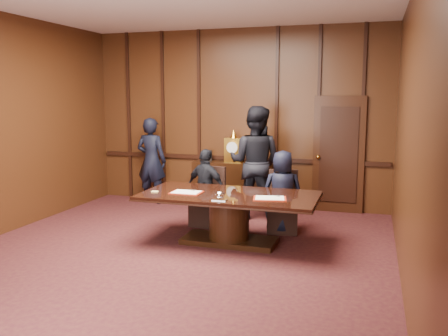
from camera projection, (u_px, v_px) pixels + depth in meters
name	position (u px, v px, depth m)	size (l,w,h in m)	color
room	(172.00, 132.00, 6.26)	(7.00, 7.04, 3.50)	black
sideboard	(234.00, 183.00, 9.41)	(1.60, 0.45, 1.54)	black
conference_table	(229.00, 210.00, 7.06)	(2.62, 1.32, 0.76)	black
folder_left	(186.00, 192.00, 7.08)	(0.46, 0.33, 0.02)	#9D220E
folder_right	(270.00, 198.00, 6.68)	(0.52, 0.42, 0.02)	#9D220E
inkstand	(220.00, 196.00, 6.59)	(0.20, 0.14, 0.12)	white
notepad	(155.00, 192.00, 7.14)	(0.10, 0.07, 0.01)	#EED074
chair_left	(208.00, 208.00, 8.11)	(0.54, 0.54, 0.99)	black
chair_right	(283.00, 214.00, 7.73)	(0.55, 0.55, 0.99)	black
signatory_left	(206.00, 188.00, 7.99)	(0.77, 0.32, 1.32)	black
signatory_right	(282.00, 192.00, 7.60)	(0.66, 0.43, 1.34)	black
witness_left	(151.00, 161.00, 9.71)	(0.64, 0.42, 1.76)	black
witness_right	(255.00, 163.00, 8.50)	(0.98, 0.77, 2.02)	black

